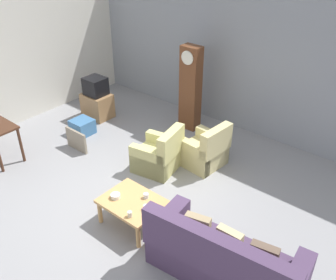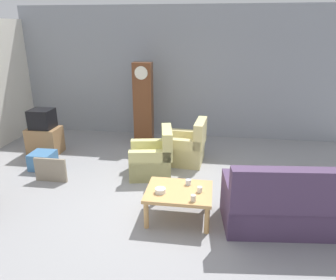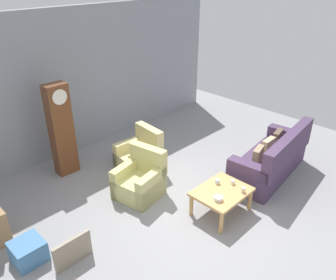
% 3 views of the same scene
% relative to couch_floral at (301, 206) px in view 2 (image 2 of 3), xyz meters
% --- Properties ---
extents(ground_plane, '(10.40, 10.40, 0.00)m').
position_rel_couch_floral_xyz_m(ground_plane, '(-2.05, 0.34, -0.36)').
color(ground_plane, gray).
extents(garage_door_wall, '(8.40, 0.16, 3.20)m').
position_rel_couch_floral_xyz_m(garage_door_wall, '(-2.05, 3.94, 1.24)').
color(garage_door_wall, gray).
rests_on(garage_door_wall, ground_plane).
extents(couch_floral, '(2.18, 1.10, 1.04)m').
position_rel_couch_floral_xyz_m(couch_floral, '(0.00, 0.00, 0.00)').
color(couch_floral, '#4C3856').
rests_on(couch_floral, ground_plane).
extents(armchair_olive_near, '(0.92, 0.89, 0.92)m').
position_rel_couch_floral_xyz_m(armchair_olive_near, '(-2.37, 1.41, -0.05)').
color(armchair_olive_near, '#CCC67A').
rests_on(armchair_olive_near, ground_plane).
extents(armchair_olive_far, '(0.85, 0.82, 0.92)m').
position_rel_couch_floral_xyz_m(armchair_olive_far, '(-1.78, 2.10, -0.05)').
color(armchair_olive_far, '#D2C483').
rests_on(armchair_olive_far, ground_plane).
extents(coffee_table_wood, '(0.96, 0.76, 0.46)m').
position_rel_couch_floral_xyz_m(coffee_table_wood, '(-1.71, 0.01, 0.04)').
color(coffee_table_wood, tan).
rests_on(coffee_table_wood, ground_plane).
extents(grandfather_clock, '(0.44, 0.30, 1.94)m').
position_rel_couch_floral_xyz_m(grandfather_clock, '(-2.92, 3.15, 0.62)').
color(grandfather_clock, brown).
rests_on(grandfather_clock, ground_plane).
extents(tv_stand_cabinet, '(0.68, 0.52, 0.59)m').
position_rel_couch_floral_xyz_m(tv_stand_cabinet, '(-4.97, 2.14, -0.06)').
color(tv_stand_cabinet, '#997047').
rests_on(tv_stand_cabinet, ground_plane).
extents(tv_crt, '(0.48, 0.44, 0.42)m').
position_rel_couch_floral_xyz_m(tv_crt, '(-4.97, 2.14, 0.45)').
color(tv_crt, black).
rests_on(tv_crt, tv_stand_cabinet).
extents(framed_picture_leaning, '(0.60, 0.05, 0.45)m').
position_rel_couch_floral_xyz_m(framed_picture_leaning, '(-4.17, 0.84, -0.13)').
color(framed_picture_leaning, gray).
rests_on(framed_picture_leaning, ground_plane).
extents(storage_box_blue, '(0.45, 0.44, 0.34)m').
position_rel_couch_floral_xyz_m(storage_box_blue, '(-4.61, 1.36, -0.19)').
color(storage_box_blue, teal).
rests_on(storage_box_blue, ground_plane).
extents(cup_white_porcelain, '(0.07, 0.07, 0.08)m').
position_rel_couch_floral_xyz_m(cup_white_porcelain, '(-1.41, -0.00, 0.14)').
color(cup_white_porcelain, white).
rests_on(cup_white_porcelain, coffee_table_wood).
extents(cup_blue_rimmed, '(0.08, 0.08, 0.08)m').
position_rel_couch_floral_xyz_m(cup_blue_rimmed, '(-1.59, 0.20, 0.14)').
color(cup_blue_rimmed, silver).
rests_on(cup_blue_rimmed, coffee_table_wood).
extents(cup_cream_tall, '(0.07, 0.07, 0.09)m').
position_rel_couch_floral_xyz_m(cup_cream_tall, '(-1.48, -0.27, 0.15)').
color(cup_cream_tall, beige).
rests_on(cup_cream_tall, coffee_table_wood).
extents(bowl_white_stacked, '(0.15, 0.15, 0.07)m').
position_rel_couch_floral_xyz_m(bowl_white_stacked, '(-1.96, -0.10, 0.14)').
color(bowl_white_stacked, white).
rests_on(bowl_white_stacked, coffee_table_wood).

